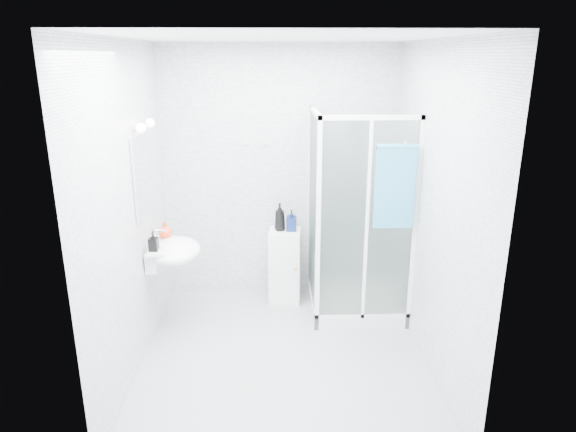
{
  "coord_description": "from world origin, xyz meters",
  "views": [
    {
      "loc": [
        -0.09,
        -3.87,
        2.48
      ],
      "look_at": [
        0.05,
        0.35,
        1.15
      ],
      "focal_mm": 32.0,
      "sensor_mm": 36.0,
      "label": 1
    }
  ],
  "objects_px": {
    "storage_cabinet": "(285,266)",
    "soap_dispenser_black": "(153,241)",
    "wall_basin": "(172,251)",
    "shower_enclosure": "(349,271)",
    "soap_dispenser_orange": "(165,230)",
    "shampoo_bottle_b": "(292,220)",
    "shampoo_bottle_a": "(280,217)",
    "hand_towel": "(395,185)"
  },
  "relations": [
    {
      "from": "shampoo_bottle_a",
      "to": "shampoo_bottle_b",
      "type": "distance_m",
      "value": 0.12
    },
    {
      "from": "wall_basin",
      "to": "storage_cabinet",
      "type": "height_order",
      "value": "wall_basin"
    },
    {
      "from": "wall_basin",
      "to": "soap_dispenser_orange",
      "type": "xyz_separation_m",
      "value": [
        -0.08,
        0.16,
        0.15
      ]
    },
    {
      "from": "wall_basin",
      "to": "hand_towel",
      "type": "xyz_separation_m",
      "value": [
        1.95,
        -0.09,
        0.62
      ]
    },
    {
      "from": "storage_cabinet",
      "to": "hand_towel",
      "type": "height_order",
      "value": "hand_towel"
    },
    {
      "from": "storage_cabinet",
      "to": "shampoo_bottle_b",
      "type": "height_order",
      "value": "shampoo_bottle_b"
    },
    {
      "from": "wall_basin",
      "to": "shampoo_bottle_b",
      "type": "xyz_separation_m",
      "value": [
        1.1,
        0.61,
        0.09
      ]
    },
    {
      "from": "soap_dispenser_orange",
      "to": "soap_dispenser_black",
      "type": "distance_m",
      "value": 0.31
    },
    {
      "from": "storage_cabinet",
      "to": "shower_enclosure",
      "type": "bearing_deg",
      "value": -19.3
    },
    {
      "from": "shower_enclosure",
      "to": "shampoo_bottle_b",
      "type": "height_order",
      "value": "shower_enclosure"
    },
    {
      "from": "shampoo_bottle_a",
      "to": "soap_dispenser_black",
      "type": "distance_m",
      "value": 1.34
    },
    {
      "from": "hand_towel",
      "to": "shampoo_bottle_a",
      "type": "distance_m",
      "value": 1.31
    },
    {
      "from": "storage_cabinet",
      "to": "shampoo_bottle_b",
      "type": "relative_size",
      "value": 3.52
    },
    {
      "from": "wall_basin",
      "to": "shampoo_bottle_a",
      "type": "xyz_separation_m",
      "value": [
        0.98,
        0.62,
        0.12
      ]
    },
    {
      "from": "shampoo_bottle_b",
      "to": "soap_dispenser_black",
      "type": "relative_size",
      "value": 1.3
    },
    {
      "from": "wall_basin",
      "to": "storage_cabinet",
      "type": "xyz_separation_m",
      "value": [
        1.03,
        0.6,
        -0.41
      ]
    },
    {
      "from": "storage_cabinet",
      "to": "soap_dispenser_black",
      "type": "distance_m",
      "value": 1.48
    },
    {
      "from": "storage_cabinet",
      "to": "hand_towel",
      "type": "xyz_separation_m",
      "value": [
        0.93,
        -0.69,
        1.03
      ]
    },
    {
      "from": "soap_dispenser_orange",
      "to": "soap_dispenser_black",
      "type": "bearing_deg",
      "value": -97.23
    },
    {
      "from": "shampoo_bottle_b",
      "to": "soap_dispenser_black",
      "type": "height_order",
      "value": "soap_dispenser_black"
    },
    {
      "from": "shower_enclosure",
      "to": "shampoo_bottle_a",
      "type": "distance_m",
      "value": 0.88
    },
    {
      "from": "storage_cabinet",
      "to": "shampoo_bottle_a",
      "type": "height_order",
      "value": "shampoo_bottle_a"
    },
    {
      "from": "wall_basin",
      "to": "hand_towel",
      "type": "distance_m",
      "value": 2.05
    },
    {
      "from": "wall_basin",
      "to": "soap_dispenser_black",
      "type": "bearing_deg",
      "value": -130.21
    },
    {
      "from": "shampoo_bottle_b",
      "to": "soap_dispenser_orange",
      "type": "distance_m",
      "value": 1.26
    },
    {
      "from": "shower_enclosure",
      "to": "shampoo_bottle_a",
      "type": "bearing_deg",
      "value": 155.77
    },
    {
      "from": "shampoo_bottle_b",
      "to": "hand_towel",
      "type": "bearing_deg",
      "value": -38.94
    },
    {
      "from": "shower_enclosure",
      "to": "shampoo_bottle_b",
      "type": "distance_m",
      "value": 0.77
    },
    {
      "from": "hand_towel",
      "to": "shower_enclosure",
      "type": "bearing_deg",
      "value": 126.74
    },
    {
      "from": "hand_towel",
      "to": "shampoo_bottle_b",
      "type": "distance_m",
      "value": 1.23
    },
    {
      "from": "wall_basin",
      "to": "hand_towel",
      "type": "height_order",
      "value": "hand_towel"
    },
    {
      "from": "shower_enclosure",
      "to": "soap_dispenser_black",
      "type": "relative_size",
      "value": 11.83
    },
    {
      "from": "shower_enclosure",
      "to": "wall_basin",
      "type": "distance_m",
      "value": 1.72
    },
    {
      "from": "hand_towel",
      "to": "soap_dispenser_orange",
      "type": "xyz_separation_m",
      "value": [
        -2.04,
        0.25,
        -0.48
      ]
    },
    {
      "from": "shower_enclosure",
      "to": "soap_dispenser_orange",
      "type": "distance_m",
      "value": 1.82
    },
    {
      "from": "storage_cabinet",
      "to": "shampoo_bottle_b",
      "type": "distance_m",
      "value": 0.5
    },
    {
      "from": "soap_dispenser_orange",
      "to": "soap_dispenser_black",
      "type": "relative_size",
      "value": 0.94
    },
    {
      "from": "soap_dispenser_orange",
      "to": "shampoo_bottle_b",
      "type": "bearing_deg",
      "value": 20.72
    },
    {
      "from": "wall_basin",
      "to": "shower_enclosure",
      "type": "bearing_deg",
      "value": 10.81
    },
    {
      "from": "shampoo_bottle_a",
      "to": "hand_towel",
      "type": "bearing_deg",
      "value": -35.85
    },
    {
      "from": "soap_dispenser_black",
      "to": "wall_basin",
      "type": "bearing_deg",
      "value": 49.79
    },
    {
      "from": "storage_cabinet",
      "to": "hand_towel",
      "type": "bearing_deg",
      "value": -31.35
    }
  ]
}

